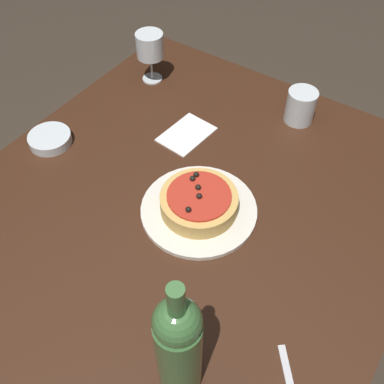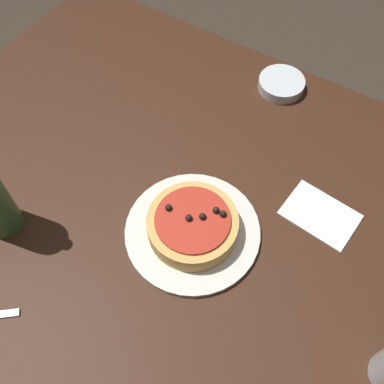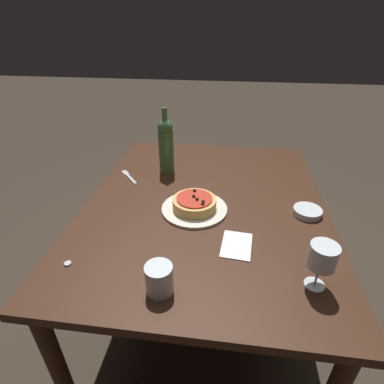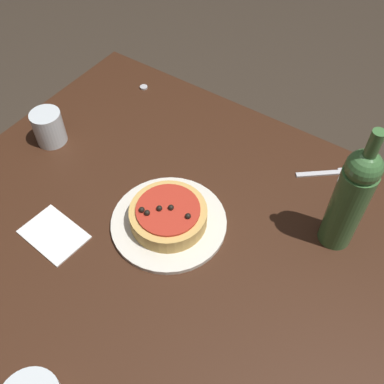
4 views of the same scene
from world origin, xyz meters
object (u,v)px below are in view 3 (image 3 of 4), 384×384
Objects in this scene: dinner_plate at (194,209)px; fork at (129,176)px; dining_table at (205,216)px; pizza at (194,203)px; wine_bottle at (166,145)px; wine_glass at (322,257)px; side_bowl at (307,212)px; water_cup at (159,279)px; bottle_cap at (68,264)px.

dinner_plate is 1.99× the size of fork.
dining_table is 0.46m from fork.
dining_table is 0.15m from pizza.
wine_glass is at bearing -139.38° from wine_bottle.
side_bowl reaches higher than fork.
wine_bottle reaches higher than water_cup.
fork is (0.18, 0.42, 0.09)m from dining_table.
side_bowl is 4.88× the size of bottle_cap.
pizza reaches higher than dinner_plate.
bottle_cap is (0.07, 0.33, -0.05)m from water_cup.
wine_bottle is (0.71, 0.61, 0.03)m from wine_glass.
wine_glass is at bearing -130.91° from dinner_plate.
pizza is 0.45m from water_cup.
wine_glass reaches higher than fork.
wine_glass reaches higher than dinner_plate.
dining_table is 13.76× the size of water_cup.
pizza reaches higher than fork.
wine_glass is (-0.44, -0.38, 0.20)m from dining_table.
dinner_plate is at bearing -45.38° from bottle_cap.
side_bowl reaches higher than bottle_cap.
water_cup is at bearing -170.00° from wine_bottle.
wine_glass reaches higher than bottle_cap.
side_bowl is at bearing -96.41° from dining_table.
water_cup is 0.71m from side_bowl.
fork is (0.71, 0.33, -0.05)m from water_cup.
water_cup reaches higher than side_bowl.
wine_glass is at bearing -139.22° from dining_table.
wine_bottle reaches higher than dining_table.
wine_glass reaches higher than water_cup.
water_cup is 0.78m from fork.
pizza is 7.74× the size of bottle_cap.
pizza is at bearing 49.08° from wine_glass.
side_bowl is (0.39, -0.05, -0.10)m from wine_glass.
wine_bottle is at bearing 28.68° from dinner_plate.
wine_bottle is 0.77m from bottle_cap.
dinner_plate is (-0.08, 0.04, 0.09)m from dining_table.
pizza is 1.17× the size of wine_glass.
pizza is at bearing -164.08° from fork.
wine_bottle is at bearing 40.38° from dining_table.
pizza is at bearing 153.26° from dining_table.
dinner_plate is at bearing 68.25° from pizza.
water_cup is at bearing 99.83° from wine_glass.
wine_glass is at bearing -167.47° from fork.
wine_bottle is at bearing 40.62° from wine_glass.
wine_glass is 1.02m from fork.
wine_glass is 0.47× the size of wine_bottle.
pizza is at bearing -111.75° from dinner_plate.
wine_glass is 6.62× the size of bottle_cap.
wine_bottle is at bearing 28.70° from pizza.
water_cup reaches higher than dining_table.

